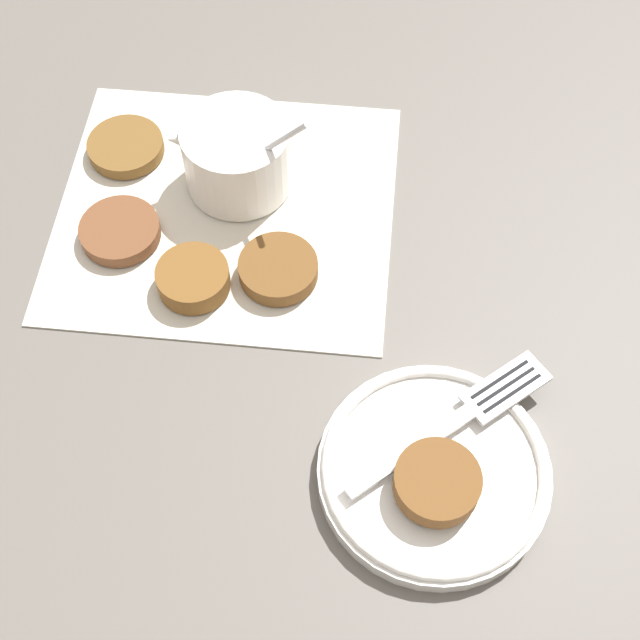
# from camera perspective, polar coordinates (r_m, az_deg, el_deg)

# --- Properties ---
(ground_plane) EXTENTS (4.00, 4.00, 0.00)m
(ground_plane) POSITION_cam_1_polar(r_m,az_deg,el_deg) (0.80, -5.18, 6.99)
(ground_plane) COLOR #605B56
(napkin) EXTENTS (0.32, 0.30, 0.00)m
(napkin) POSITION_cam_1_polar(r_m,az_deg,el_deg) (0.80, -6.05, 6.93)
(napkin) COLOR silver
(napkin) RESTS_ON ground_plane
(sauce_bowl) EXTENTS (0.12, 0.09, 0.11)m
(sauce_bowl) POSITION_cam_1_polar(r_m,az_deg,el_deg) (0.79, -5.54, 10.22)
(sauce_bowl) COLOR white
(sauce_bowl) RESTS_ON napkin
(fritter_0) EXTENTS (0.07, 0.07, 0.01)m
(fritter_0) POSITION_cam_1_polar(r_m,az_deg,el_deg) (0.85, -12.33, 10.78)
(fritter_0) COLOR brown
(fritter_0) RESTS_ON napkin
(fritter_1) EXTENTS (0.07, 0.07, 0.02)m
(fritter_1) POSITION_cam_1_polar(r_m,az_deg,el_deg) (0.74, -2.69, 3.29)
(fritter_1) COLOR brown
(fritter_1) RESTS_ON napkin
(fritter_2) EXTENTS (0.06, 0.06, 0.02)m
(fritter_2) POSITION_cam_1_polar(r_m,az_deg,el_deg) (0.74, -8.13, 2.66)
(fritter_2) COLOR brown
(fritter_2) RESTS_ON napkin
(fritter_3) EXTENTS (0.07, 0.07, 0.01)m
(fritter_3) POSITION_cam_1_polar(r_m,az_deg,el_deg) (0.79, -12.69, 5.58)
(fritter_3) COLOR brown
(fritter_3) RESTS_ON napkin
(serving_plate) EXTENTS (0.17, 0.17, 0.02)m
(serving_plate) POSITION_cam_1_polar(r_m,az_deg,el_deg) (0.66, 7.29, -9.55)
(serving_plate) COLOR white
(serving_plate) RESTS_ON ground_plane
(fritter_on_plate) EXTENTS (0.06, 0.06, 0.02)m
(fritter_on_plate) POSITION_cam_1_polar(r_m,az_deg,el_deg) (0.64, 7.50, -10.26)
(fritter_on_plate) COLOR brown
(fritter_on_plate) RESTS_ON serving_plate
(fork) EXTENTS (0.16, 0.12, 0.00)m
(fork) POSITION_cam_1_polar(r_m,az_deg,el_deg) (0.67, 9.50, -5.83)
(fork) COLOR silver
(fork) RESTS_ON serving_plate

